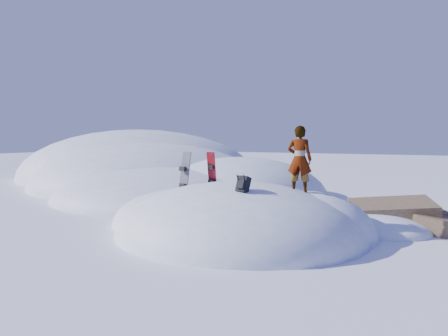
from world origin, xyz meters
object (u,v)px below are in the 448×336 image
at_px(snowboard_dark, 184,179).
at_px(backpack, 243,184).
at_px(snowboard_red, 212,176).
at_px(person, 299,159).

relative_size(snowboard_dark, backpack, 3.42).
bearing_deg(backpack, snowboard_dark, 172.53).
distance_m(snowboard_red, snowboard_dark, 0.82).
xyz_separation_m(backpack, person, (0.95, 1.52, 0.57)).
height_order(snowboard_dark, backpack, snowboard_dark).
distance_m(snowboard_dark, person, 3.37).
relative_size(snowboard_red, person, 0.80).
bearing_deg(person, snowboard_red, -0.43).
xyz_separation_m(snowboard_red, snowboard_dark, (-0.70, -0.41, -0.09)).
bearing_deg(backpack, person, 71.92).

